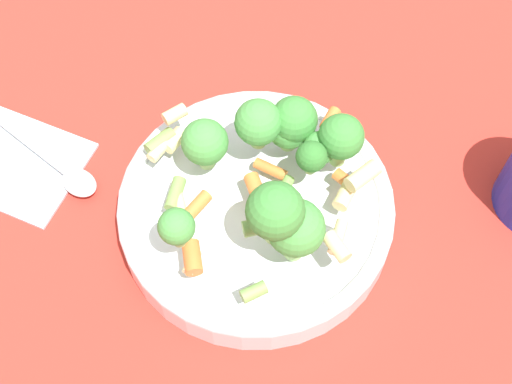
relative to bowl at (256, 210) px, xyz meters
name	(u,v)px	position (x,y,z in m)	size (l,w,h in m)	color
ground_plane	(256,220)	(0.00, 0.00, -0.02)	(3.00, 3.00, 0.00)	#B72D23
bowl	(256,210)	(0.00, 0.00, 0.00)	(0.24, 0.24, 0.04)	silver
pasta_salad	(275,167)	(0.02, 0.00, 0.06)	(0.19, 0.18, 0.09)	#8CB766
napkin	(2,157)	(-0.21, 0.13, -0.02)	(0.18, 0.17, 0.01)	#B2BCC6
spoon	(53,162)	(-0.16, 0.11, -0.01)	(0.11, 0.15, 0.01)	silver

